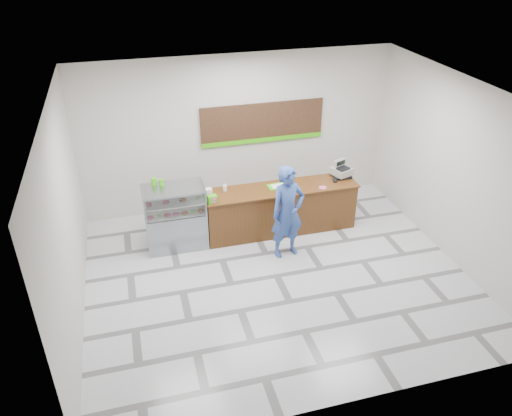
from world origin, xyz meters
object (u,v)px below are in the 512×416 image
object	(u,v)px
sales_counter	(280,209)
customer	(288,212)
display_case	(175,217)
serving_tray	(277,186)
cash_register	(341,171)

from	to	relation	value
sales_counter	customer	bearing A→B (deg)	-99.23
display_case	customer	world-z (taller)	customer
serving_tray	display_case	bearing A→B (deg)	177.13
cash_register	customer	bearing A→B (deg)	-167.67
sales_counter	serving_tray	xyz separation A→B (m)	(-0.07, 0.06, 0.52)
display_case	serving_tray	distance (m)	2.19
cash_register	serving_tray	distance (m)	1.50
sales_counter	customer	world-z (taller)	customer
serving_tray	cash_register	bearing A→B (deg)	-0.26
sales_counter	cash_register	world-z (taller)	cash_register
display_case	serving_tray	world-z (taller)	display_case
display_case	serving_tray	xyz separation A→B (m)	(2.15, 0.06, 0.37)
cash_register	customer	distance (m)	1.90
cash_register	serving_tray	size ratio (longest dim) A/B	1.27
cash_register	sales_counter	bearing A→B (deg)	165.46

